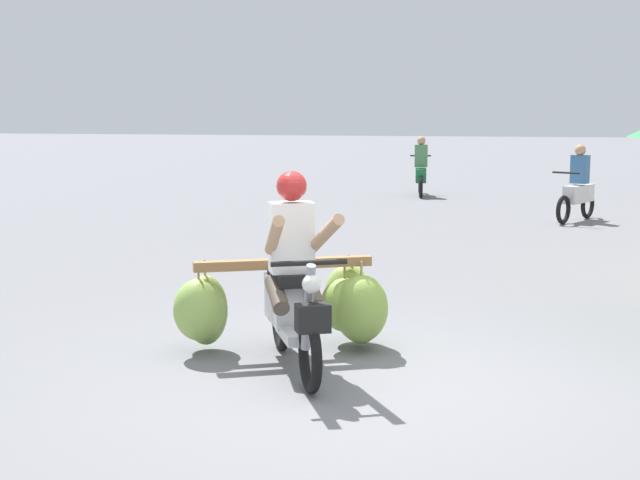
% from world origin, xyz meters
% --- Properties ---
extents(ground_plane, '(120.00, 120.00, 0.00)m').
position_xyz_m(ground_plane, '(0.00, 0.00, 0.00)').
color(ground_plane, slate).
extents(motorbike_main_loaded, '(1.87, 2.03, 1.58)m').
position_xyz_m(motorbike_main_loaded, '(-0.57, 0.80, 0.48)').
color(motorbike_main_loaded, black).
rests_on(motorbike_main_loaded, ground).
extents(motorbike_distant_ahead_left, '(0.50, 1.62, 1.40)m').
position_xyz_m(motorbike_distant_ahead_left, '(-0.94, 14.85, 0.57)').
color(motorbike_distant_ahead_left, black).
rests_on(motorbike_distant_ahead_left, ground).
extents(motorbike_distant_ahead_right, '(0.86, 1.48, 1.40)m').
position_xyz_m(motorbike_distant_ahead_right, '(2.34, 10.71, 0.57)').
color(motorbike_distant_ahead_right, black).
rests_on(motorbike_distant_ahead_right, ground).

